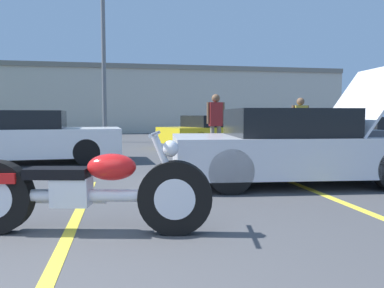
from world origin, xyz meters
name	(u,v)px	position (x,y,z in m)	size (l,w,h in m)	color
parking_stripe_middle	(72,227)	(0.30, 1.98, 0.00)	(0.12, 5.28, 0.01)	yellow
parking_stripe_back	(366,212)	(3.69, 1.98, 0.00)	(0.12, 5.28, 0.01)	yellow
far_building	(110,98)	(0.00, 24.14, 2.34)	(32.00, 4.20, 4.40)	beige
light_pole	(105,41)	(0.15, 14.63, 4.30)	(1.21, 0.28, 7.84)	slate
motorcycle	(85,191)	(0.46, 1.76, 0.42)	(2.45, 0.83, 1.00)	black
show_car_hood_open	(295,147)	(3.74, 3.99, 0.62)	(4.27, 2.27, 2.00)	silver
parked_car_mid_left_row	(29,138)	(-1.40, 7.64, 0.60)	(4.36, 2.04, 1.27)	white
parked_car_mid_right_row	(216,132)	(4.25, 11.57, 0.55)	(4.57, 3.18, 1.15)	yellow
spectator_near_motorcycle	(300,121)	(5.81, 7.97, 0.98)	(0.52, 0.22, 1.65)	#333338
spectator_by_show_car	(216,119)	(3.43, 8.37, 1.05)	(0.52, 0.23, 1.75)	gray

